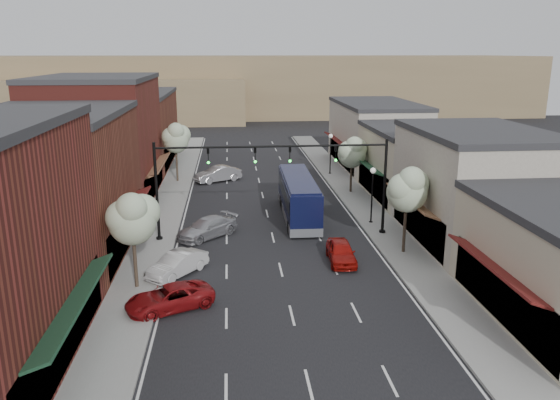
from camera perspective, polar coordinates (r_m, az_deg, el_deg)
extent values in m
plane|color=black|center=(31.75, 0.42, -8.67)|extent=(160.00, 160.00, 0.00)
cube|color=gray|center=(49.38, -11.51, -0.09)|extent=(2.80, 73.00, 0.15)
cube|color=gray|center=(50.36, 7.85, 0.38)|extent=(2.80, 73.00, 0.15)
cube|color=gray|center=(49.24, -9.89, -0.05)|extent=(0.25, 73.00, 0.17)
cube|color=gray|center=(50.06, 6.29, 0.35)|extent=(0.25, 73.00, 0.17)
cube|color=black|center=(24.79, -22.10, -13.02)|extent=(0.60, 11.90, 2.60)
cube|color=#183C26|center=(23.92, -20.60, -9.92)|extent=(1.07, 9.80, 0.49)
cube|color=brown|center=(37.63, -22.78, 1.18)|extent=(9.00, 14.00, 9.00)
cube|color=#2D2D30|center=(36.87, -23.53, 8.28)|extent=(9.20, 14.10, 0.40)
cube|color=black|center=(37.35, -16.16, -2.94)|extent=(0.60, 11.90, 2.60)
cube|color=#591614|center=(36.77, -15.11, -0.70)|extent=(1.07, 9.80, 0.49)
cube|color=maroon|center=(50.76, -18.31, 5.84)|extent=(9.00, 14.00, 10.50)
cube|color=#2D2D30|center=(50.23, -18.83, 11.98)|extent=(9.20, 14.10, 0.40)
cube|color=black|center=(50.67, -13.34, 1.98)|extent=(0.60, 11.90, 2.60)
cube|color=brown|center=(50.25, -12.54, 3.67)|extent=(1.07, 9.80, 0.49)
cube|color=brown|center=(66.46, -15.25, 7.05)|extent=(9.00, 18.00, 8.00)
cube|color=#2D2D30|center=(66.03, -15.50, 10.65)|extent=(9.20, 18.10, 0.40)
cube|color=black|center=(66.24, -11.51, 5.15)|extent=(0.60, 15.30, 2.60)
cube|color=#183C26|center=(65.91, -10.88, 6.45)|extent=(1.07, 12.60, 0.49)
cube|color=black|center=(28.63, 22.56, -9.18)|extent=(0.60, 10.20, 2.60)
cube|color=#591614|center=(27.71, 21.40, -6.51)|extent=(1.07, 8.40, 0.49)
cube|color=#B8AF9D|center=(39.73, 19.73, 1.07)|extent=(8.00, 12.00, 7.50)
cube|color=#2D2D30|center=(39.02, 20.25, 6.70)|extent=(8.20, 12.10, 0.40)
cube|color=black|center=(38.89, 14.50, -2.10)|extent=(0.60, 10.20, 2.60)
cube|color=brown|center=(38.22, 13.52, 0.00)|extent=(1.07, 8.40, 0.49)
cube|color=#B7AD91|center=(50.74, 14.06, 3.57)|extent=(8.00, 12.00, 6.00)
cube|color=#2D2D30|center=(50.21, 14.30, 7.15)|extent=(8.20, 12.10, 0.40)
cube|color=black|center=(49.94, 9.94, 1.97)|extent=(0.60, 10.20, 2.60)
cube|color=#183C26|center=(49.42, 9.13, 3.65)|extent=(1.07, 8.40, 0.49)
cube|color=#B8AF9D|center=(63.82, 10.00, 6.58)|extent=(8.00, 16.00, 7.00)
cube|color=#2D2D30|center=(63.38, 10.15, 9.88)|extent=(8.20, 16.10, 0.40)
cube|color=black|center=(63.26, 6.67, 4.88)|extent=(0.60, 13.60, 2.60)
cube|color=#591614|center=(62.85, 5.99, 6.22)|extent=(1.07, 11.20, 0.49)
cube|color=#7A6647|center=(119.11, -3.99, 11.91)|extent=(120.00, 30.00, 12.00)
cube|color=#7A6647|center=(109.49, -17.20, 9.94)|extent=(50.00, 20.00, 8.00)
cylinder|color=black|center=(40.51, 10.62, -3.33)|extent=(0.44, 0.44, 0.30)
cylinder|color=black|center=(39.58, 10.86, 1.27)|extent=(0.20, 0.20, 7.00)
cylinder|color=black|center=(38.04, 5.26, 5.69)|extent=(8.00, 0.14, 0.14)
imported|color=black|center=(38.22, 5.83, 4.81)|extent=(0.18, 0.46, 1.10)
sphere|color=#19E533|center=(38.18, 5.85, 4.16)|extent=(0.18, 0.18, 0.18)
imported|color=black|center=(37.73, 1.04, 4.75)|extent=(0.18, 0.46, 1.10)
sphere|color=#19E533|center=(37.70, 1.06, 4.09)|extent=(0.18, 0.18, 0.18)
cylinder|color=black|center=(39.34, -12.48, -4.00)|extent=(0.44, 0.44, 0.30)
cylinder|color=black|center=(38.38, -12.76, 0.73)|extent=(0.20, 0.20, 7.00)
cylinder|color=black|center=(37.42, -6.93, 5.49)|extent=(8.00, 0.14, 0.14)
imported|color=black|center=(37.54, -7.51, 4.57)|extent=(0.18, 0.46, 1.10)
sphere|color=#19E533|center=(37.50, -7.50, 3.90)|extent=(0.18, 0.18, 0.18)
imported|color=black|center=(37.55, -2.61, 4.69)|extent=(0.18, 0.46, 1.10)
sphere|color=#19E533|center=(37.51, -2.60, 4.02)|extent=(0.18, 0.18, 0.18)
cylinder|color=#47382B|center=(36.44, 12.90, -2.75)|extent=(0.20, 0.20, 3.71)
sphere|color=#B4D1A1|center=(35.81, 13.11, 0.79)|extent=(2.60, 2.60, 2.60)
sphere|color=#B4D1A1|center=(36.13, 13.76, 1.63)|extent=(2.00, 2.00, 2.00)
sphere|color=#B4D1A1|center=(35.32, 12.68, 1.20)|extent=(1.90, 1.90, 1.90)
sphere|color=#B4D1A1|center=(35.16, 13.61, 2.05)|extent=(1.70, 1.70, 1.70)
cylinder|color=#47382B|center=(51.38, 7.43, 2.52)|extent=(0.20, 0.20, 3.33)
sphere|color=#B4D1A1|center=(50.97, 7.51, 4.80)|extent=(2.60, 2.60, 2.60)
sphere|color=#B4D1A1|center=(51.30, 8.00, 5.32)|extent=(2.00, 2.00, 2.00)
sphere|color=#B4D1A1|center=(50.54, 7.16, 5.08)|extent=(1.90, 1.90, 1.90)
sphere|color=#B4D1A1|center=(50.37, 7.78, 5.63)|extent=(1.70, 1.70, 1.70)
cylinder|color=#47382B|center=(31.40, -14.91, -6.02)|extent=(0.20, 0.20, 3.52)
sphere|color=#B4D1A1|center=(30.69, -15.19, -2.18)|extent=(2.60, 2.60, 2.60)
sphere|color=#B4D1A1|center=(30.77, -14.23, -1.22)|extent=(2.00, 2.00, 2.00)
sphere|color=#B4D1A1|center=(30.39, -16.06, -1.77)|extent=(1.90, 1.90, 1.90)
sphere|color=#B4D1A1|center=(29.96, -15.27, -0.86)|extent=(1.70, 1.70, 1.70)
cylinder|color=#47382B|center=(56.21, -10.73, 3.75)|extent=(0.20, 0.20, 3.84)
sphere|color=#B4D1A1|center=(55.80, -10.85, 6.16)|extent=(2.60, 2.60, 2.60)
sphere|color=#B4D1A1|center=(55.97, -10.34, 6.71)|extent=(2.00, 2.00, 2.00)
sphere|color=#B4D1A1|center=(55.49, -11.31, 6.46)|extent=(1.90, 1.90, 1.90)
sphere|color=#B4D1A1|center=(55.15, -10.84, 7.07)|extent=(1.70, 1.70, 1.70)
cylinder|color=black|center=(42.76, 9.46, -2.35)|extent=(0.28, 0.28, 0.20)
cylinder|color=black|center=(42.23, 9.57, 0.11)|extent=(0.12, 0.12, 4.00)
sphere|color=white|center=(41.71, 9.71, 3.06)|extent=(0.44, 0.44, 0.44)
cylinder|color=black|center=(59.27, 5.24, 2.74)|extent=(0.28, 0.28, 0.20)
cylinder|color=black|center=(58.89, 5.28, 4.55)|extent=(0.12, 0.12, 4.00)
sphere|color=white|center=(58.52, 5.33, 6.68)|extent=(0.44, 0.44, 0.44)
cube|color=black|center=(43.33, 1.94, 0.44)|extent=(2.52, 10.88, 2.71)
cube|color=#595B60|center=(43.68, 1.92, -1.22)|extent=(2.54, 10.90, 0.63)
cube|color=black|center=(43.24, 1.94, 0.91)|extent=(2.57, 10.01, 0.99)
cube|color=black|center=(42.99, 1.95, 2.26)|extent=(2.33, 10.44, 0.23)
cube|color=black|center=(38.04, 2.83, -0.83)|extent=(1.88, 0.11, 1.08)
cylinder|color=black|center=(39.98, 0.99, -2.83)|extent=(0.30, 0.94, 0.94)
cylinder|color=black|center=(40.23, 4.02, -2.75)|extent=(0.30, 0.94, 0.94)
cylinder|color=black|center=(46.88, 0.17, -0.09)|extent=(0.30, 0.94, 0.94)
cylinder|color=black|center=(47.09, 2.75, -0.04)|extent=(0.30, 0.94, 0.94)
cylinder|color=black|center=(45.67, 0.29, -0.51)|extent=(0.30, 0.94, 0.94)
cylinder|color=black|center=(45.88, 2.95, -0.45)|extent=(0.30, 0.94, 0.94)
imported|color=#9B0F0B|center=(34.71, 6.40, -5.41)|extent=(1.80, 4.09, 1.37)
imported|color=maroon|center=(29.07, -11.47, -9.99)|extent=(4.99, 3.82, 1.26)
imported|color=silver|center=(33.15, -10.68, -6.60)|extent=(3.70, 4.17, 1.37)
imported|color=#A6A6AC|center=(39.38, -7.62, -2.90)|extent=(4.85, 4.72, 1.40)
imported|color=#ABABB0|center=(56.13, -6.51, 2.72)|extent=(4.99, 3.69, 1.57)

